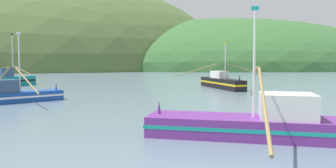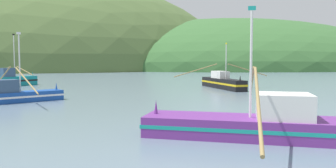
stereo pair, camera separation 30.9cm
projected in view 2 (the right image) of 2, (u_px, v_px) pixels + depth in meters
name	position (u px, v px, depth m)	size (l,w,h in m)	color
hill_mid_right	(47.00, 68.00, 176.66)	(202.88, 162.30, 95.04)	#516B38
hill_far_left	(232.00, 68.00, 187.93)	(193.65, 154.92, 53.73)	#386633
fishing_boat_blue	(12.00, 95.00, 29.03)	(8.59, 11.56, 6.34)	#19479E
fishing_boat_black	(222.00, 82.00, 44.44)	(13.86, 11.23, 6.19)	black
fishing_boat_purple	(258.00, 124.00, 15.50)	(10.58, 13.50, 6.30)	#6B2D84
fishing_boat_teal	(13.00, 80.00, 48.73)	(6.35, 7.43, 7.85)	#147F84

